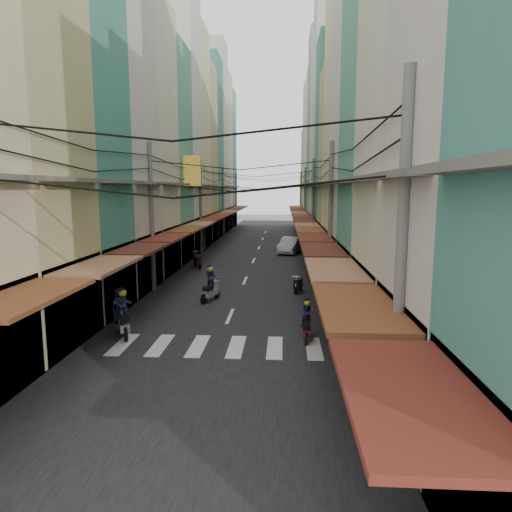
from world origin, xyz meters
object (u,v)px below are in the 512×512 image
at_px(white_car, 290,253).
at_px(bicycle, 363,299).
at_px(market_umbrella, 355,270).
at_px(traffic_sign, 340,274).

height_order(white_car, bicycle, white_car).
bearing_deg(white_car, bicycle, -63.84).
height_order(bicycle, market_umbrella, market_umbrella).
bearing_deg(traffic_sign, bicycle, 67.94).
relative_size(market_umbrella, traffic_sign, 0.80).
xyz_separation_m(bicycle, market_umbrella, (-0.97, -3.07, 2.06)).
bearing_deg(white_car, traffic_sign, -71.12).
xyz_separation_m(white_car, traffic_sign, (1.81, -21.26, 2.12)).
bearing_deg(market_umbrella, traffic_sign, -121.06).
distance_m(bicycle, traffic_sign, 5.26).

